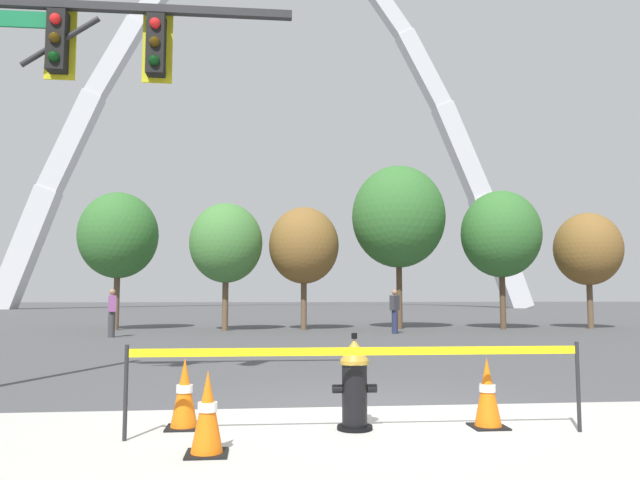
{
  "coord_description": "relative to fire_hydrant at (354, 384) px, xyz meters",
  "views": [
    {
      "loc": [
        -1.33,
        -7.27,
        1.38
      ],
      "look_at": [
        -0.1,
        5.0,
        2.5
      ],
      "focal_mm": 34.26,
      "sensor_mm": 36.0,
      "label": 1
    }
  ],
  "objects": [
    {
      "name": "ground_plane",
      "position": [
        0.34,
        0.94,
        -0.47
      ],
      "size": [
        240.0,
        240.0,
        0.0
      ],
      "primitive_type": "plane",
      "color": "#474749"
    },
    {
      "name": "fire_hydrant",
      "position": [
        0.0,
        0.0,
        0.0
      ],
      "size": [
        0.46,
        0.48,
        0.99
      ],
      "color": "black",
      "rests_on": "ground"
    },
    {
      "name": "caution_tape_barrier",
      "position": [
        -0.0,
        -0.3,
        0.15
      ],
      "size": [
        4.52,
        0.1,
        0.91
      ],
      "color": "#232326",
      "rests_on": "ground"
    },
    {
      "name": "traffic_cone_by_hydrant",
      "position": [
        1.4,
        -0.05,
        -0.11
      ],
      "size": [
        0.36,
        0.36,
        0.73
      ],
      "color": "black",
      "rests_on": "ground"
    },
    {
      "name": "traffic_cone_mid_sidewalk",
      "position": [
        -1.42,
        -0.86,
        -0.11
      ],
      "size": [
        0.36,
        0.36,
        0.73
      ],
      "color": "black",
      "rests_on": "ground"
    },
    {
      "name": "traffic_cone_curb_edge",
      "position": [
        -1.75,
        0.22,
        -0.11
      ],
      "size": [
        0.36,
        0.36,
        0.73
      ],
      "color": "black",
      "rests_on": "ground"
    },
    {
      "name": "traffic_signal_gantry",
      "position": [
        -4.19,
        2.55,
        3.6
      ],
      "size": [
        5.02,
        0.44,
        6.0
      ],
      "color": "#232326",
      "rests_on": "ground"
    },
    {
      "name": "monument_arch",
      "position": [
        0.34,
        58.1,
        18.88
      ],
      "size": [
        56.39,
        2.29,
        43.54
      ],
      "color": "silver",
      "rests_on": "ground"
    },
    {
      "name": "tree_far_left",
      "position": [
        -6.69,
        18.98,
        3.34
      ],
      "size": [
        3.18,
        3.18,
        5.56
      ],
      "color": "brown",
      "rests_on": "ground"
    },
    {
      "name": "tree_left_mid",
      "position": [
        -2.3,
        18.04,
        2.98
      ],
      "size": [
        2.88,
        2.88,
        5.04
      ],
      "color": "brown",
      "rests_on": "ground"
    },
    {
      "name": "tree_center_left",
      "position": [
        0.82,
        18.38,
        2.93
      ],
      "size": [
        2.84,
        2.84,
        4.98
      ],
      "color": "brown",
      "rests_on": "ground"
    },
    {
      "name": "tree_center_right",
      "position": [
        4.82,
        18.61,
        4.2
      ],
      "size": [
        3.9,
        3.9,
        6.82
      ],
      "color": "brown",
      "rests_on": "ground"
    },
    {
      "name": "tree_right_mid",
      "position": [
        8.97,
        17.92,
        3.44
      ],
      "size": [
        3.26,
        3.26,
        5.71
      ],
      "color": "brown",
      "rests_on": "ground"
    },
    {
      "name": "tree_far_right",
      "position": [
        12.78,
        18.0,
        2.85
      ],
      "size": [
        2.77,
        2.77,
        4.86
      ],
      "color": "brown",
      "rests_on": "ground"
    },
    {
      "name": "pedestrian_walking_left",
      "position": [
        3.92,
        15.54,
        0.35
      ],
      "size": [
        0.39,
        0.37,
        1.59
      ],
      "color": "#232847",
      "rests_on": "ground"
    },
    {
      "name": "pedestrian_standing_center",
      "position": [
        -5.83,
        14.57,
        0.35
      ],
      "size": [
        0.31,
        0.39,
        1.59
      ],
      "color": "#38383D",
      "rests_on": "ground"
    }
  ]
}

